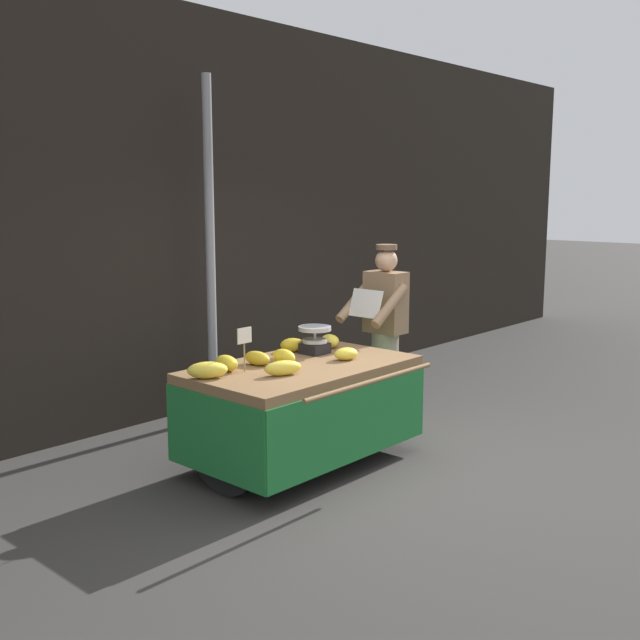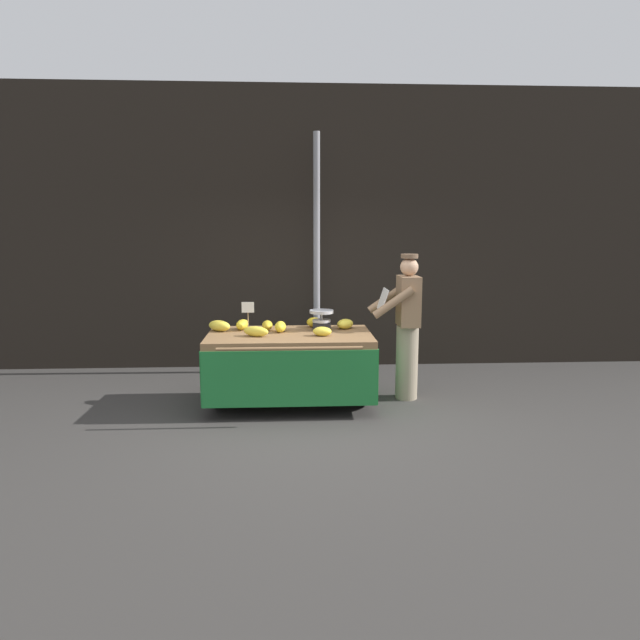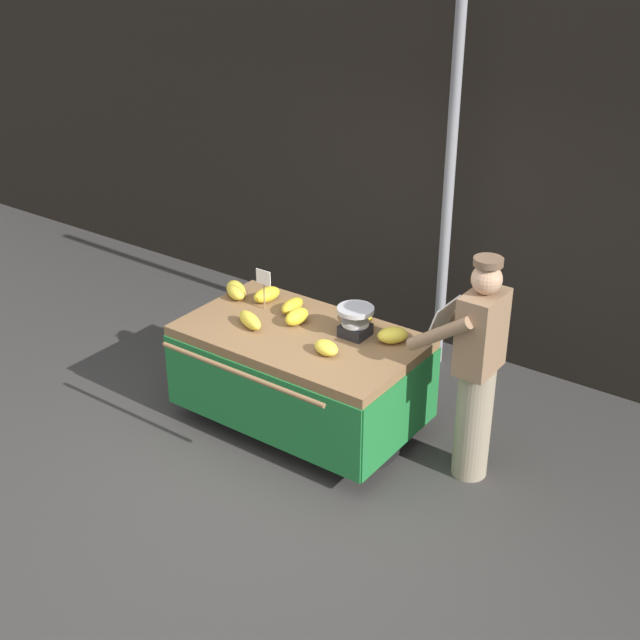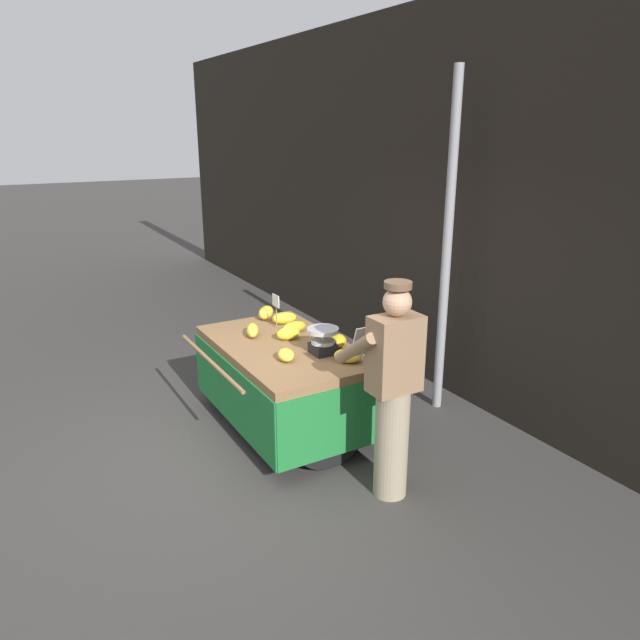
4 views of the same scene
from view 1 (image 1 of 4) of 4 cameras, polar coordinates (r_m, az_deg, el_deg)
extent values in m
plane|color=#383533|center=(6.00, 6.15, -11.79)|extent=(60.00, 60.00, 0.00)
cube|color=black|center=(7.57, -11.10, 7.90)|extent=(16.00, 0.24, 3.97)
cylinder|color=gray|center=(7.26, -8.33, 5.17)|extent=(0.09, 0.09, 3.28)
cube|color=olive|center=(6.00, -1.39, -3.74)|extent=(1.83, 1.07, 0.08)
cylinder|color=black|center=(5.57, -7.39, -9.44)|extent=(0.05, 0.75, 0.75)
cylinder|color=#B7B7BC|center=(5.55, -7.63, -9.51)|extent=(0.01, 0.13, 0.13)
cylinder|color=black|center=(6.72, 3.56, -6.04)|extent=(0.05, 0.75, 0.75)
cylinder|color=#B7B7BC|center=(6.74, 3.72, -5.99)|extent=(0.01, 0.13, 0.13)
cylinder|color=#4C4742|center=(6.42, -4.35, -6.75)|extent=(0.05, 0.05, 0.76)
cube|color=#1E7233|center=(5.75, 2.53, -7.86)|extent=(1.83, 0.02, 0.60)
cube|color=#1E7233|center=(6.45, -4.85, -5.94)|extent=(1.83, 0.02, 0.60)
cube|color=#1E7233|center=(5.49, -8.05, -8.80)|extent=(0.02, 1.07, 0.60)
cube|color=#1E7233|center=(6.76, 3.99, -5.22)|extent=(0.02, 1.07, 0.60)
cylinder|color=olive|center=(5.54, 4.00, -4.67)|extent=(1.47, 0.04, 0.04)
cube|color=black|center=(6.38, -0.40, -2.16)|extent=(0.20, 0.20, 0.09)
cylinder|color=#B7B7BC|center=(6.36, -0.40, -1.28)|extent=(0.02, 0.02, 0.11)
cylinder|color=#B7B7BC|center=(6.35, -0.40, -0.64)|extent=(0.28, 0.28, 0.04)
cylinder|color=#B7B7BC|center=(6.37, -0.40, -1.59)|extent=(0.21, 0.21, 0.03)
cylinder|color=#997A51|center=(5.75, -5.76, -2.84)|extent=(0.01, 0.01, 0.22)
cube|color=white|center=(5.72, -5.76, -1.18)|extent=(0.14, 0.01, 0.12)
ellipsoid|color=gold|center=(6.46, -2.09, -1.90)|extent=(0.26, 0.26, 0.12)
ellipsoid|color=yellow|center=(5.58, -8.54, -3.78)|extent=(0.33, 0.29, 0.12)
ellipsoid|color=yellow|center=(6.14, 2.00, -2.58)|extent=(0.24, 0.19, 0.10)
ellipsoid|color=yellow|center=(5.62, -2.83, -3.66)|extent=(0.31, 0.22, 0.11)
ellipsoid|color=yellow|center=(6.63, 0.75, -1.60)|extent=(0.28, 0.28, 0.11)
ellipsoid|color=gold|center=(5.97, -4.78, -2.90)|extent=(0.13, 0.25, 0.11)
ellipsoid|color=yellow|center=(5.97, -2.76, -2.81)|extent=(0.14, 0.24, 0.13)
ellipsoid|color=yellow|center=(5.81, -7.11, -3.26)|extent=(0.18, 0.27, 0.12)
cylinder|color=gray|center=(7.25, 4.93, -4.36)|extent=(0.26, 0.26, 0.88)
cube|color=#8C6B4C|center=(7.11, 5.01, 1.36)|extent=(0.23, 0.38, 0.58)
sphere|color=tan|center=(7.07, 5.06, 4.53)|extent=(0.21, 0.21, 0.21)
cylinder|color=brown|center=(7.06, 5.07, 5.54)|extent=(0.20, 0.20, 0.05)
cylinder|color=#8C6B4C|center=(6.82, 5.33, 1.08)|extent=(0.48, 0.09, 0.37)
cylinder|color=#8C6B4C|center=(7.07, 2.61, 1.42)|extent=(0.48, 0.09, 0.37)
cube|color=silver|center=(6.87, 3.50, 1.26)|extent=(0.09, 0.34, 0.25)
camera|label=2|loc=(4.83, 70.45, 1.33)|focal=32.11mm
camera|label=3|loc=(7.97, 48.65, 18.90)|focal=48.57mm
camera|label=4|loc=(9.02, 31.48, 11.72)|focal=33.25mm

